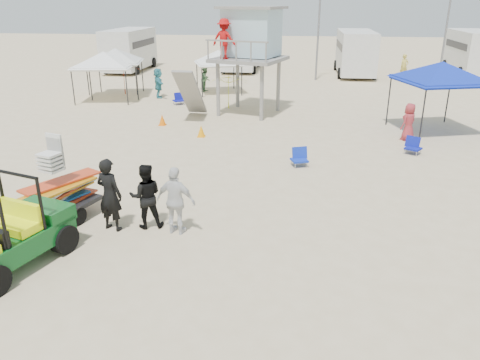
# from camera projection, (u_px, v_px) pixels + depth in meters

# --- Properties ---
(ground) EXTENTS (140.00, 140.00, 0.00)m
(ground) POSITION_uv_depth(u_px,v_px,m) (197.00, 292.00, 9.44)
(ground) COLOR beige
(ground) RESTS_ON ground
(utility_cart) EXTENTS (2.05, 2.92, 2.01)m
(utility_cart) POSITION_uv_depth(u_px,v_px,m) (5.00, 229.00, 10.00)
(utility_cart) COLOR #0C4E1B
(utility_cart) RESTS_ON ground
(surf_trailer) EXTENTS (1.72, 2.41, 2.09)m
(surf_trailer) POSITION_uv_depth(u_px,v_px,m) (59.00, 191.00, 12.19)
(surf_trailer) COLOR black
(surf_trailer) RESTS_ON ground
(man_left) EXTENTS (0.80, 0.63, 1.91)m
(man_left) POSITION_uv_depth(u_px,v_px,m) (110.00, 195.00, 11.69)
(man_left) COLOR black
(man_left) RESTS_ON ground
(man_mid) EXTENTS (0.98, 0.86, 1.71)m
(man_mid) POSITION_uv_depth(u_px,v_px,m) (146.00, 196.00, 11.86)
(man_mid) COLOR black
(man_mid) RESTS_ON ground
(man_right) EXTENTS (1.09, 0.62, 1.75)m
(man_right) POSITION_uv_depth(u_px,v_px,m) (176.00, 201.00, 11.52)
(man_right) COLOR silver
(man_right) RESTS_ON ground
(lifeguard_tower) EXTENTS (3.96, 3.96, 5.08)m
(lifeguard_tower) POSITION_uv_depth(u_px,v_px,m) (248.00, 37.00, 22.93)
(lifeguard_tower) COLOR gray
(lifeguard_tower) RESTS_ON ground
(canopy_blue) EXTENTS (3.92, 3.92, 3.46)m
(canopy_blue) POSITION_uv_depth(u_px,v_px,m) (443.00, 65.00, 19.78)
(canopy_blue) COLOR black
(canopy_blue) RESTS_ON ground
(canopy_white_a) EXTENTS (3.53, 3.53, 3.14)m
(canopy_white_a) POSITION_uv_depth(u_px,v_px,m) (103.00, 54.00, 26.43)
(canopy_white_a) COLOR black
(canopy_white_a) RESTS_ON ground
(canopy_white_b) EXTENTS (3.33, 3.33, 3.21)m
(canopy_white_b) POSITION_uv_depth(u_px,v_px,m) (115.00, 51.00, 27.60)
(canopy_white_b) COLOR black
(canopy_white_b) RESTS_ON ground
(canopy_white_c) EXTENTS (3.28, 3.28, 3.01)m
(canopy_white_c) POSITION_uv_depth(u_px,v_px,m) (218.00, 52.00, 28.55)
(canopy_white_c) COLOR black
(canopy_white_c) RESTS_ON ground
(umbrella_a) EXTENTS (2.63, 2.65, 1.82)m
(umbrella_a) POSITION_uv_depth(u_px,v_px,m) (124.00, 79.00, 28.67)
(umbrella_a) COLOR #B73013
(umbrella_a) RESTS_ON ground
(umbrella_b) EXTENTS (2.77, 2.77, 1.78)m
(umbrella_b) POSITION_uv_depth(u_px,v_px,m) (229.00, 92.00, 24.86)
(umbrella_b) COLOR #F2F715
(umbrella_b) RESTS_ON ground
(cone_near) EXTENTS (0.34, 0.34, 0.50)m
(cone_near) POSITION_uv_depth(u_px,v_px,m) (201.00, 131.00, 19.98)
(cone_near) COLOR #FA9607
(cone_near) RESTS_ON ground
(cone_far) EXTENTS (0.34, 0.34, 0.50)m
(cone_far) POSITION_uv_depth(u_px,v_px,m) (162.00, 120.00, 21.81)
(cone_far) COLOR orange
(cone_far) RESTS_ON ground
(beach_chair_a) EXTENTS (0.73, 0.82, 0.64)m
(beach_chair_a) POSITION_uv_depth(u_px,v_px,m) (179.00, 99.00, 26.14)
(beach_chair_a) COLOR #0D1293
(beach_chair_a) RESTS_ON ground
(beach_chair_b) EXTENTS (0.68, 0.75, 0.64)m
(beach_chair_b) POSITION_uv_depth(u_px,v_px,m) (299.00, 157.00, 16.53)
(beach_chair_b) COLOR #102DB3
(beach_chair_b) RESTS_ON ground
(beach_chair_c) EXTENTS (0.73, 0.82, 0.64)m
(beach_chair_c) POSITION_uv_depth(u_px,v_px,m) (413.00, 145.00, 17.82)
(beach_chair_c) COLOR #0D1996
(beach_chair_c) RESTS_ON ground
(rv_far_left) EXTENTS (2.64, 6.80, 3.25)m
(rv_far_left) POSITION_uv_depth(u_px,v_px,m) (129.00, 48.00, 37.93)
(rv_far_left) COLOR silver
(rv_far_left) RESTS_ON ground
(rv_mid_left) EXTENTS (2.65, 6.50, 3.25)m
(rv_mid_left) POSITION_uv_depth(u_px,v_px,m) (241.00, 47.00, 38.26)
(rv_mid_left) COLOR silver
(rv_mid_left) RESTS_ON ground
(rv_mid_right) EXTENTS (2.64, 7.00, 3.25)m
(rv_mid_right) POSITION_uv_depth(u_px,v_px,m) (355.00, 51.00, 35.82)
(rv_mid_right) COLOR silver
(rv_mid_right) RESTS_ON ground
(rv_far_right) EXTENTS (2.64, 6.60, 3.25)m
(rv_far_right) POSITION_uv_depth(u_px,v_px,m) (472.00, 50.00, 36.14)
(rv_far_right) COLOR silver
(rv_far_right) RESTS_ON ground
(light_pole_left) EXTENTS (0.14, 0.14, 8.00)m
(light_pole_left) POSITION_uv_depth(u_px,v_px,m) (319.00, 22.00, 32.60)
(light_pole_left) COLOR slate
(light_pole_left) RESTS_ON ground
(light_pole_right) EXTENTS (0.14, 0.14, 8.00)m
(light_pole_right) POSITION_uv_depth(u_px,v_px,m) (447.00, 22.00, 32.93)
(light_pole_right) COLOR slate
(light_pole_right) RESTS_ON ground
(distant_beachgoers) EXTENTS (16.75, 17.33, 1.77)m
(distant_beachgoers) POSITION_uv_depth(u_px,v_px,m) (247.00, 84.00, 27.59)
(distant_beachgoers) COLOR teal
(distant_beachgoers) RESTS_ON ground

